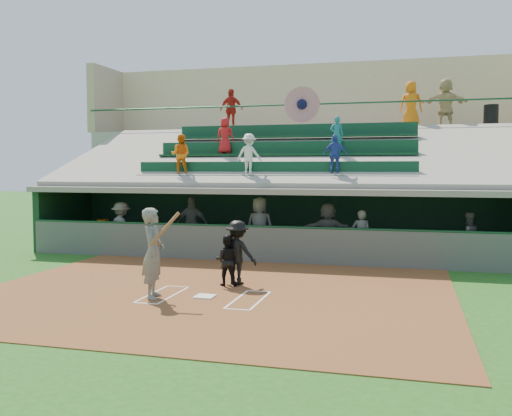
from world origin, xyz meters
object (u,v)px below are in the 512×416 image
(home_plate, at_px, (205,296))
(batter_at_plate, at_px, (153,253))
(catcher, at_px, (227,260))
(white_table, at_px, (103,239))
(water_cooler, at_px, (103,225))
(trash_bin, at_px, (491,115))

(home_plate, distance_m, batter_at_plate, 1.51)
(catcher, bearing_deg, white_table, -46.78)
(home_plate, bearing_deg, water_cooler, 134.25)
(white_table, bearing_deg, home_plate, -31.44)
(water_cooler, height_order, trash_bin, trash_bin)
(home_plate, height_order, catcher, catcher)
(water_cooler, bearing_deg, home_plate, -45.75)
(batter_at_plate, xyz_separation_m, water_cooler, (-5.18, 6.79, -0.17))
(batter_at_plate, height_order, trash_bin, trash_bin)
(catcher, distance_m, white_table, 8.11)
(white_table, relative_size, water_cooler, 1.71)
(batter_at_plate, bearing_deg, white_table, 127.29)
(white_table, height_order, water_cooler, water_cooler)
(water_cooler, xyz_separation_m, trash_bin, (13.79, 6.34, 4.16))
(batter_at_plate, xyz_separation_m, white_table, (-5.17, 6.78, -0.69))
(white_table, distance_m, water_cooler, 0.52)
(white_table, xyz_separation_m, water_cooler, (-0.01, 0.00, 0.52))
(home_plate, height_order, trash_bin, trash_bin)
(catcher, bearing_deg, water_cooler, -46.74)
(home_plate, distance_m, water_cooler, 8.99)
(home_plate, xyz_separation_m, water_cooler, (-6.25, 6.41, 0.83))
(batter_at_plate, relative_size, catcher, 1.61)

